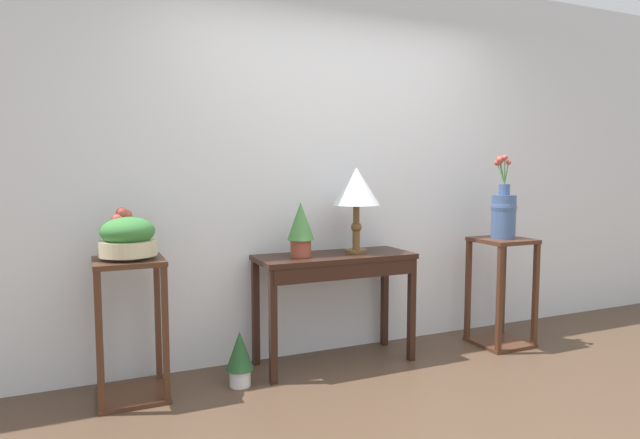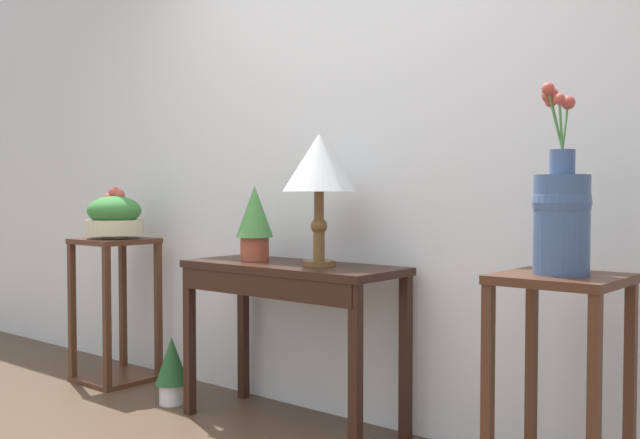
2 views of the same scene
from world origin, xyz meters
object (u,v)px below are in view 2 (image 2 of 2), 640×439
at_px(console_table, 288,289).
at_px(planter_bowl_wide_left, 114,216).
at_px(table_lamp, 319,167).
at_px(flower_vase_tall_right, 562,211).
at_px(potted_plant_floor, 172,367).
at_px(potted_plant_on_console, 255,219).
at_px(pedestal_stand_right, 559,398).
at_px(pedestal_stand_left, 115,310).

xyz_separation_m(console_table, planter_bowl_wide_left, (-1.34, -0.02, 0.31)).
height_order(console_table, table_lamp, table_lamp).
bearing_deg(flower_vase_tall_right, potted_plant_floor, 179.32).
xyz_separation_m(table_lamp, potted_plant_on_console, (-0.41, 0.01, -0.24)).
xyz_separation_m(planter_bowl_wide_left, pedestal_stand_right, (2.68, -0.12, -0.55)).
height_order(pedestal_stand_left, flower_vase_tall_right, flower_vase_tall_right).
distance_m(pedestal_stand_left, planter_bowl_wide_left, 0.54).
distance_m(potted_plant_on_console, pedestal_stand_right, 1.69).
distance_m(pedestal_stand_right, potted_plant_floor, 2.07).
bearing_deg(console_table, flower_vase_tall_right, -5.75).
bearing_deg(potted_plant_floor, pedestal_stand_left, 171.62).
distance_m(pedestal_stand_left, pedestal_stand_right, 2.68).
relative_size(table_lamp, potted_plant_on_console, 1.63).
distance_m(potted_plant_on_console, planter_bowl_wide_left, 1.09).
bearing_deg(pedestal_stand_left, potted_plant_on_console, 2.53).
height_order(pedestal_stand_right, potted_plant_floor, pedestal_stand_right).
bearing_deg(pedestal_stand_right, planter_bowl_wide_left, 177.49).
relative_size(table_lamp, pedestal_stand_left, 0.71).
height_order(table_lamp, potted_plant_floor, table_lamp).
xyz_separation_m(console_table, pedestal_stand_left, (-1.34, -0.02, -0.24)).
xyz_separation_m(table_lamp, pedestal_stand_right, (1.17, -0.16, -0.80)).
relative_size(console_table, planter_bowl_wide_left, 3.33).
bearing_deg(planter_bowl_wide_left, console_table, 0.74).
bearing_deg(pedestal_stand_left, flower_vase_tall_right, -2.50).
bearing_deg(potted_plant_floor, table_lamp, 8.65).
bearing_deg(pedestal_stand_left, potted_plant_floor, -8.38).
relative_size(potted_plant_on_console, potted_plant_floor, 1.04).
bearing_deg(table_lamp, potted_plant_on_console, 179.10).
distance_m(console_table, potted_plant_on_console, 0.40).
relative_size(table_lamp, pedestal_stand_right, 0.72).
bearing_deg(potted_plant_on_console, potted_plant_floor, -163.24).
xyz_separation_m(pedestal_stand_left, pedestal_stand_right, (2.68, -0.12, -0.00)).
xyz_separation_m(console_table, table_lamp, (0.17, 0.02, 0.56)).
height_order(table_lamp, pedestal_stand_right, table_lamp).
height_order(console_table, flower_vase_tall_right, flower_vase_tall_right).
height_order(table_lamp, planter_bowl_wide_left, table_lamp).
relative_size(potted_plant_on_console, flower_vase_tall_right, 0.58).
bearing_deg(pedestal_stand_left, planter_bowl_wide_left, 145.53).
distance_m(potted_plant_on_console, potted_plant_floor, 0.92).
bearing_deg(console_table, planter_bowl_wide_left, -179.26).
bearing_deg(potted_plant_on_console, pedestal_stand_right, -5.94).
relative_size(table_lamp, potted_plant_floor, 1.69).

